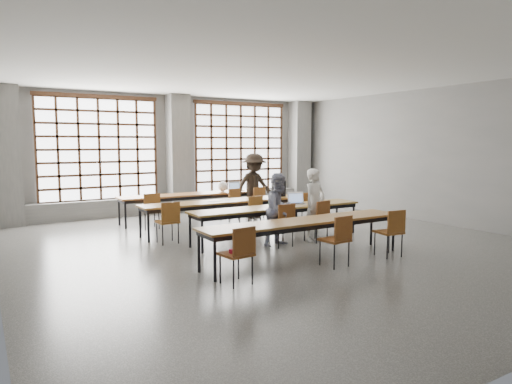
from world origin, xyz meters
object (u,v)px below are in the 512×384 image
(desk_row_c, at_px, (278,209))
(chair_near_left, at_px, (239,249))
(mouse, at_px, (313,202))
(plastic_bag, at_px, (223,186))
(chair_front_right, at_px, (319,217))
(backpack, at_px, (279,188))
(student_male, at_px, (315,205))
(phone, at_px, (288,206))
(chair_near_right, at_px, (392,228))
(desk_row_a, at_px, (194,196))
(desk_row_b, at_px, (224,203))
(red_pouch, at_px, (236,251))
(laptop_back, at_px, (236,188))
(chair_near_mid, at_px, (338,236))
(student_back, at_px, (254,186))
(chair_mid_left, at_px, (169,218))
(chair_back_right, at_px, (257,199))
(chair_back_left, at_px, (151,207))
(green_box, at_px, (274,204))
(chair_front_left, at_px, (283,220))
(chair_back_mid, at_px, (232,201))
(laptop_front, at_px, (297,201))
(desk_row_d, at_px, (305,224))
(chair_mid_centre, at_px, (252,211))
(student_female, at_px, (280,210))
(chair_mid_right, at_px, (300,206))

(desk_row_c, bearing_deg, chair_near_left, -134.11)
(mouse, xyz_separation_m, plastic_bag, (-0.60, 3.29, 0.12))
(chair_front_right, height_order, backpack, backpack)
(student_male, distance_m, phone, 0.58)
(chair_near_right, bearing_deg, desk_row_a, 104.76)
(desk_row_b, xyz_separation_m, red_pouch, (-1.72, -3.72, -0.16))
(student_male, bearing_deg, laptop_back, 74.37)
(chair_near_mid, relative_size, phone, 6.77)
(desk_row_c, distance_m, student_back, 2.93)
(chair_mid_left, relative_size, phone, 6.77)
(chair_back_right, bearing_deg, mouse, -92.30)
(desk_row_a, xyz_separation_m, chair_near_right, (1.47, -5.56, -0.13))
(chair_back_left, bearing_deg, green_box, -52.86)
(chair_front_left, distance_m, red_pouch, 2.57)
(desk_row_b, height_order, chair_mid_left, chair_mid_left)
(chair_near_left, bearing_deg, chair_back_mid, 62.84)
(chair_near_left, distance_m, student_male, 3.42)
(chair_near_right, distance_m, laptop_front, 2.48)
(chair_front_right, bearing_deg, desk_row_d, -137.72)
(chair_mid_centre, distance_m, backpack, 1.42)
(mouse, height_order, backpack, backpack)
(chair_back_mid, relative_size, chair_near_mid, 1.00)
(chair_back_left, distance_m, laptop_back, 2.86)
(chair_back_mid, height_order, student_female, student_female)
(desk_row_a, bearing_deg, chair_back_mid, -37.50)
(desk_row_c, height_order, chair_front_left, chair_front_left)
(desk_row_b, relative_size, chair_front_right, 4.55)
(chair_mid_left, bearing_deg, laptop_front, -14.83)
(chair_near_left, distance_m, mouse, 3.97)
(desk_row_d, xyz_separation_m, chair_near_right, (1.49, -0.63, -0.13))
(desk_row_b, relative_size, chair_near_mid, 4.55)
(desk_row_b, bearing_deg, chair_near_right, -68.79)
(chair_back_left, bearing_deg, desk_row_b, -39.20)
(backpack, bearing_deg, chair_front_right, -84.71)
(desk_row_b, relative_size, backpack, 10.00)
(chair_back_left, distance_m, chair_near_right, 5.71)
(red_pouch, bearing_deg, chair_back_mid, 62.37)
(desk_row_b, xyz_separation_m, student_male, (1.16, -1.96, 0.11))
(student_female, distance_m, laptop_back, 3.99)
(student_female, relative_size, student_back, 0.83)
(chair_back_left, xyz_separation_m, chair_mid_centre, (1.80, -1.76, 0.00))
(desk_row_c, distance_m, chair_near_mid, 2.37)
(chair_front_left, bearing_deg, chair_mid_right, 43.79)
(chair_mid_centre, distance_m, plastic_bag, 2.52)
(chair_front_right, distance_m, backpack, 2.21)
(desk_row_c, xyz_separation_m, plastic_bag, (0.35, 3.27, 0.21))
(chair_back_left, distance_m, student_male, 4.02)
(chair_mid_right, height_order, backpack, backpack)
(chair_mid_left, height_order, student_back, student_back)
(green_box, bearing_deg, chair_near_mid, -97.61)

